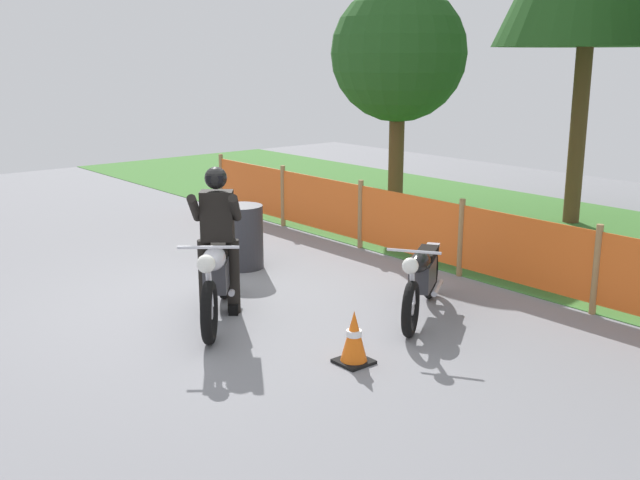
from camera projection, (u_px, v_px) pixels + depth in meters
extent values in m
cube|color=gray|center=(234.00, 304.00, 8.86)|extent=(24.00, 24.00, 0.02)
cube|color=#427A33|center=(527.00, 230.00, 12.52)|extent=(24.00, 5.87, 0.01)
cylinder|color=#997547|center=(222.00, 181.00, 14.21)|extent=(0.08, 0.08, 1.05)
cylinder|color=#997547|center=(283.00, 196.00, 12.75)|extent=(0.08, 0.08, 1.05)
cylinder|color=#997547|center=(360.00, 214.00, 11.30)|extent=(0.08, 0.08, 1.05)
cylinder|color=#997547|center=(461.00, 238.00, 9.84)|extent=(0.08, 0.08, 1.05)
cylinder|color=#997547|center=(596.00, 270.00, 8.38)|extent=(0.08, 0.08, 1.05)
cube|color=orange|center=(251.00, 187.00, 13.48)|extent=(1.88, 0.02, 0.85)
cube|color=orange|center=(319.00, 203.00, 12.02)|extent=(1.88, 0.02, 0.85)
cube|color=orange|center=(407.00, 224.00, 10.56)|extent=(1.88, 0.02, 0.85)
cube|color=orange|center=(523.00, 251.00, 9.10)|extent=(1.88, 0.02, 0.85)
cylinder|color=brown|center=(396.00, 158.00, 13.68)|extent=(0.28, 0.28, 2.06)
sphere|color=#23511E|center=(399.00, 53.00, 13.22)|extent=(2.44, 2.44, 2.44)
cylinder|color=brown|center=(578.00, 137.00, 12.78)|extent=(0.28, 0.28, 3.01)
torus|color=black|center=(411.00, 309.00, 7.75)|extent=(0.42, 0.57, 0.61)
cylinder|color=silver|center=(411.00, 309.00, 7.75)|extent=(0.12, 0.14, 0.13)
torus|color=black|center=(431.00, 274.00, 8.99)|extent=(0.42, 0.57, 0.61)
cylinder|color=silver|center=(431.00, 274.00, 8.99)|extent=(0.12, 0.14, 0.13)
cube|color=#38383D|center=(423.00, 274.00, 8.37)|extent=(0.50, 0.60, 0.30)
ellipsoid|color=black|center=(420.00, 262.00, 8.12)|extent=(0.46, 0.54, 0.21)
cube|color=black|center=(427.00, 254.00, 8.55)|extent=(0.46, 0.56, 0.09)
cube|color=silver|center=(432.00, 247.00, 8.90)|extent=(0.31, 0.37, 0.04)
cylinder|color=silver|center=(412.00, 282.00, 7.74)|extent=(0.16, 0.21, 0.54)
sphere|color=white|center=(410.00, 266.00, 7.55)|extent=(0.24, 0.24, 0.17)
cylinder|color=silver|center=(414.00, 251.00, 7.70)|extent=(0.49, 0.34, 0.03)
cylinder|color=silver|center=(437.00, 288.00, 8.65)|extent=(0.34, 0.47, 0.07)
torus|color=black|center=(209.00, 312.00, 7.56)|extent=(0.59, 0.51, 0.67)
cylinder|color=silver|center=(209.00, 312.00, 7.56)|extent=(0.15, 0.14, 0.15)
torus|color=black|center=(224.00, 272.00, 8.98)|extent=(0.59, 0.51, 0.67)
cylinder|color=silver|center=(224.00, 272.00, 8.98)|extent=(0.15, 0.14, 0.15)
cube|color=#38383D|center=(217.00, 273.00, 8.27)|extent=(0.65, 0.59, 0.33)
ellipsoid|color=#B7B7C1|center=(214.00, 259.00, 7.98)|extent=(0.58, 0.53, 0.23)
cube|color=black|center=(219.00, 250.00, 8.48)|extent=(0.60, 0.54, 0.10)
cube|color=silver|center=(223.00, 242.00, 8.89)|extent=(0.40, 0.37, 0.04)
cylinder|color=silver|center=(209.00, 282.00, 7.55)|extent=(0.23, 0.20, 0.59)
sphere|color=white|center=(206.00, 264.00, 7.32)|extent=(0.26, 0.26, 0.19)
cylinder|color=silver|center=(208.00, 247.00, 7.50)|extent=(0.42, 0.51, 0.03)
cylinder|color=silver|center=(234.00, 286.00, 8.64)|extent=(0.49, 0.42, 0.07)
cylinder|color=black|center=(233.00, 276.00, 8.45)|extent=(0.21, 0.21, 0.86)
cube|color=black|center=(234.00, 307.00, 8.54)|extent=(0.27, 0.25, 0.12)
cylinder|color=black|center=(205.00, 277.00, 8.44)|extent=(0.21, 0.21, 0.86)
cube|color=black|center=(206.00, 307.00, 8.53)|extent=(0.27, 0.25, 0.12)
cube|color=black|center=(217.00, 216.00, 8.27)|extent=(0.41, 0.43, 0.56)
cylinder|color=black|center=(235.00, 208.00, 8.07)|extent=(0.44, 0.38, 0.38)
cylinder|color=black|center=(195.00, 208.00, 8.07)|extent=(0.44, 0.38, 0.38)
sphere|color=black|center=(216.00, 178.00, 8.17)|extent=(0.35, 0.35, 0.25)
cube|color=black|center=(215.00, 179.00, 8.07)|extent=(0.14, 0.16, 0.08)
cube|color=#194C47|center=(219.00, 209.00, 8.43)|extent=(0.30, 0.32, 0.40)
cube|color=black|center=(354.00, 361.00, 7.14)|extent=(0.32, 0.32, 0.03)
cone|color=orange|center=(354.00, 336.00, 7.08)|extent=(0.26, 0.26, 0.50)
cylinder|color=white|center=(354.00, 333.00, 7.07)|extent=(0.15, 0.15, 0.06)
cylinder|color=#2D2D33|center=(242.00, 237.00, 10.25)|extent=(0.58, 0.58, 0.88)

